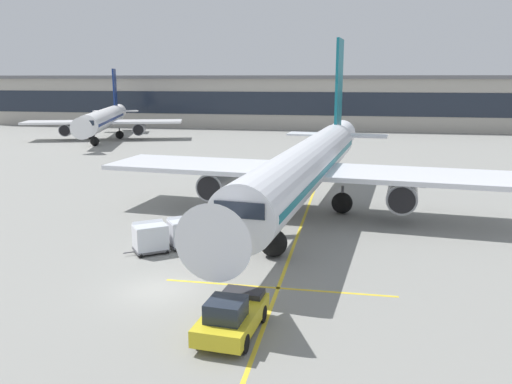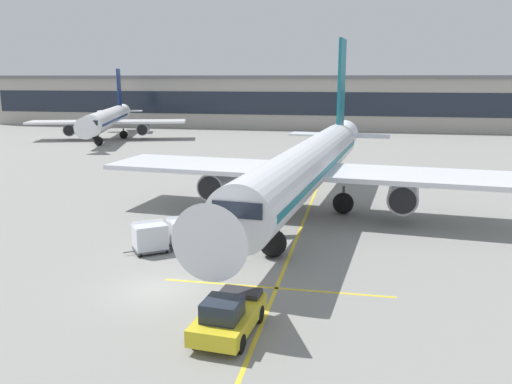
{
  "view_description": "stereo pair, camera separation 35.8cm",
  "coord_description": "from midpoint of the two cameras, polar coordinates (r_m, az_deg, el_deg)",
  "views": [
    {
      "loc": [
        9.45,
        -23.5,
        10.56
      ],
      "look_at": [
        3.34,
        9.11,
        3.26
      ],
      "focal_mm": 36.69,
      "sensor_mm": 36.0,
      "label": 1
    },
    {
      "loc": [
        9.8,
        -23.43,
        10.56
      ],
      "look_at": [
        3.34,
        9.11,
        3.26
      ],
      "focal_mm": 36.69,
      "sensor_mm": 36.0,
      "label": 2
    }
  ],
  "objects": [
    {
      "name": "parked_airplane",
      "position": [
        40.81,
        5.41,
        2.9
      ],
      "size": [
        32.97,
        42.01,
        14.48
      ],
      "color": "silver",
      "rests_on": "ground"
    },
    {
      "name": "ground_crew_marshaller",
      "position": [
        34.12,
        -6.67,
        -3.95
      ],
      "size": [
        0.57,
        0.28,
        1.74
      ],
      "color": "black",
      "rests_on": "ground"
    },
    {
      "name": "baggage_cart_second",
      "position": [
        32.81,
        -11.78,
        -4.8
      ],
      "size": [
        2.66,
        2.48,
        1.91
      ],
      "color": "#515156",
      "rests_on": "ground"
    },
    {
      "name": "pushback_tug",
      "position": [
        22.42,
        -3.15,
        -13.34
      ],
      "size": [
        2.48,
        4.57,
        1.83
      ],
      "color": "gold",
      "rests_on": "ground"
    },
    {
      "name": "safety_cone_wingtip",
      "position": [
        38.14,
        -5.57,
        -3.18
      ],
      "size": [
        0.63,
        0.63,
        0.71
      ],
      "color": "black",
      "rests_on": "ground"
    },
    {
      "name": "ground_plane",
      "position": [
        27.47,
        -10.96,
        -10.43
      ],
      "size": [
        600.0,
        600.0,
        0.0
      ],
      "primitive_type": "plane",
      "color": "gray"
    },
    {
      "name": "ground_crew_by_loader",
      "position": [
        34.46,
        -1.65,
        -3.7
      ],
      "size": [
        0.27,
        0.57,
        1.74
      ],
      "color": "black",
      "rests_on": "ground"
    },
    {
      "name": "ground_crew_by_carts",
      "position": [
        35.47,
        -1.32,
        -3.23
      ],
      "size": [
        0.46,
        0.43,
        1.74
      ],
      "color": "#514C42",
      "rests_on": "ground"
    },
    {
      "name": "baggage_cart_lead",
      "position": [
        33.52,
        -8.11,
        -4.29
      ],
      "size": [
        2.66,
        2.48,
        1.91
      ],
      "color": "#515156",
      "rests_on": "ground"
    },
    {
      "name": "apron_guidance_line_lead_in",
      "position": [
        40.9,
        5.1,
        -2.6
      ],
      "size": [
        0.2,
        110.0,
        0.01
      ],
      "color": "yellow",
      "rests_on": "ground"
    },
    {
      "name": "ground_crew_wingwalker",
      "position": [
        34.41,
        -4.67,
        -3.76
      ],
      "size": [
        0.56,
        0.31,
        1.74
      ],
      "color": "#333847",
      "rests_on": "ground"
    },
    {
      "name": "distant_airplane",
      "position": [
        94.45,
        -16.4,
        7.58
      ],
      "size": [
        26.99,
        34.56,
        12.16
      ],
      "color": "white",
      "rests_on": "ground"
    },
    {
      "name": "belt_loader",
      "position": [
        35.25,
        -3.14,
        -3.55
      ],
      "size": [
        5.2,
        3.7,
        3.08
      ],
      "color": "silver",
      "rests_on": "ground"
    },
    {
      "name": "apron_guidance_line_stop_bar",
      "position": [
        27.21,
        2.04,
        -10.42
      ],
      "size": [
        12.0,
        0.2,
        0.01
      ],
      "color": "yellow",
      "rests_on": "ground"
    },
    {
      "name": "safety_cone_engine_keepout",
      "position": [
        41.61,
        -1.58,
        -1.79
      ],
      "size": [
        0.64,
        0.64,
        0.73
      ],
      "color": "black",
      "rests_on": "ground"
    },
    {
      "name": "safety_cone_nose_mark",
      "position": [
        39.45,
        -1.66,
        -2.68
      ],
      "size": [
        0.53,
        0.53,
        0.61
      ],
      "color": "black",
      "rests_on": "ground"
    },
    {
      "name": "terminal_building",
      "position": [
        114.88,
        1.5,
        9.84
      ],
      "size": [
        126.21,
        15.4,
        10.91
      ],
      "color": "#A8A399",
      "rests_on": "ground"
    }
  ]
}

